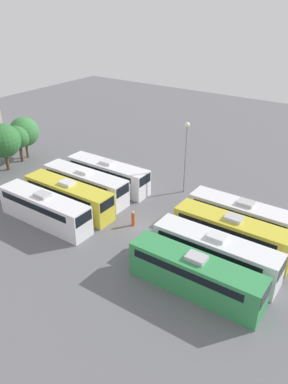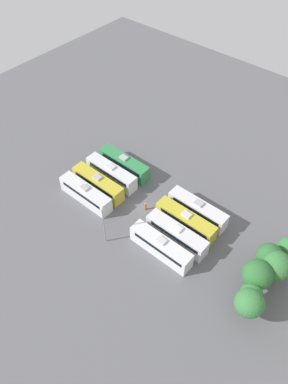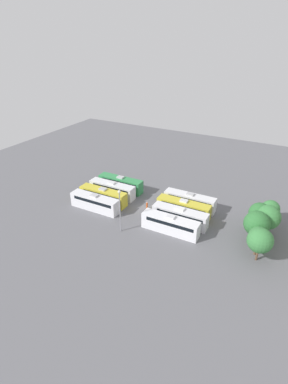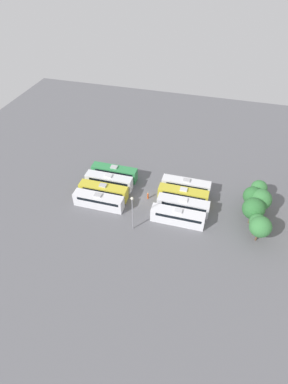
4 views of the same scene
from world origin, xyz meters
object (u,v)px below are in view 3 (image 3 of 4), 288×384
at_px(bus_2, 103,196).
at_px(tree_5, 260,241).
at_px(bus_0, 121,183).
at_px(bus_4, 190,201).
at_px(tree_3, 257,224).
at_px(tree_0, 270,209).
at_px(tree_2, 268,217).
at_px(bus_3, 95,202).
at_px(worker_person, 147,206).
at_px(bus_7, 171,224).
at_px(bus_6, 180,216).
at_px(tree_1, 260,213).
at_px(tree_4, 258,236).
at_px(bus_1, 112,189).
at_px(light_pole, 120,205).
at_px(bus_5, 184,208).

relative_size(bus_2, tree_5, 1.84).
height_order(bus_0, bus_4, same).
bearing_deg(bus_4, tree_3, 66.30).
xyz_separation_m(tree_0, tree_2, (4.89, 0.04, 0.86)).
height_order(bus_0, bus_3, same).
bearing_deg(worker_person, bus_7, 55.39).
relative_size(bus_3, tree_2, 1.75).
distance_m(bus_6, tree_0, 17.90).
height_order(tree_1, tree_3, tree_3).
bearing_deg(tree_4, tree_0, 177.54).
xyz_separation_m(worker_person, tree_5, (6.14, 24.14, 3.19)).
relative_size(bus_2, tree_0, 2.21).
height_order(bus_7, tree_1, tree_1).
height_order(bus_1, bus_6, same).
bearing_deg(tree_3, bus_6, -88.75).
xyz_separation_m(bus_2, tree_2, (-3.75, 34.25, 2.38)).
bearing_deg(bus_7, worker_person, -124.61).
xyz_separation_m(tree_4, tree_5, (1.41, 0.46, 0.24)).
distance_m(bus_6, tree_2, 16.30).
relative_size(bus_0, light_pole, 1.28).
bearing_deg(bus_3, bus_4, 119.89).
height_order(bus_3, tree_1, tree_1).
relative_size(bus_0, bus_2, 1.00).
xyz_separation_m(bus_2, light_pole, (7.73, 9.44, 4.15)).
xyz_separation_m(bus_2, bus_6, (-0.14, 18.54, 0.00)).
bearing_deg(bus_3, tree_1, 103.74).
bearing_deg(light_pole, bus_4, 149.57).
xyz_separation_m(bus_1, tree_3, (3.22, 32.86, 2.49)).
height_order(worker_person, tree_4, tree_4).
xyz_separation_m(bus_4, tree_0, (-1.70, 16.16, 1.53)).
relative_size(tree_2, tree_5, 1.06).
xyz_separation_m(bus_2, bus_4, (-6.94, 18.06, 0.00)).
xyz_separation_m(light_pole, tree_1, (-12.33, 23.25, -1.86)).
bearing_deg(bus_5, tree_5, 64.90).
bearing_deg(bus_7, tree_2, 113.98).
distance_m(tree_0, tree_4, 11.34).
xyz_separation_m(tree_3, tree_5, (4.54, 1.34, -0.25)).
bearing_deg(bus_3, bus_1, -178.70).
distance_m(bus_4, tree_0, 16.32).
bearing_deg(tree_4, bus_0, -106.41).
bearing_deg(bus_5, tree_2, 90.83).
height_order(tree_3, tree_4, tree_3).
bearing_deg(bus_1, tree_2, 90.13).
relative_size(bus_7, tree_5, 1.84).
xyz_separation_m(bus_1, bus_6, (3.53, 18.56, 0.00)).
xyz_separation_m(bus_7, tree_1, (-8.07, 14.65, 2.30)).
bearing_deg(tree_2, bus_1, -89.87).
distance_m(worker_person, tree_4, 24.33).
xyz_separation_m(bus_5, bus_7, (6.98, 0.08, 0.00)).
bearing_deg(tree_0, tree_2, 0.43).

